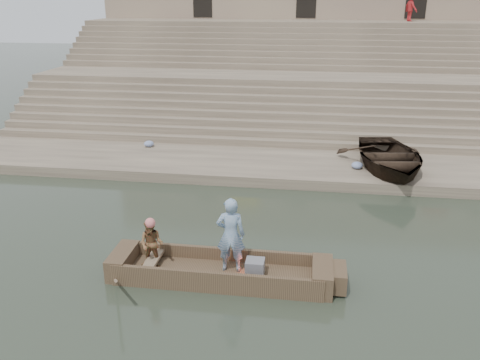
% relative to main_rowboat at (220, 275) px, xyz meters
% --- Properties ---
extents(ground, '(120.00, 120.00, 0.00)m').
position_rel_main_rowboat_xyz_m(ground, '(3.34, 0.47, -0.11)').
color(ground, '#273024').
rests_on(ground, ground).
extents(lower_landing, '(32.00, 4.00, 0.40)m').
position_rel_main_rowboat_xyz_m(lower_landing, '(3.34, 8.47, 0.09)').
color(lower_landing, gray).
rests_on(lower_landing, ground).
extents(mid_landing, '(32.00, 3.00, 2.80)m').
position_rel_main_rowboat_xyz_m(mid_landing, '(3.34, 15.97, 1.29)').
color(mid_landing, gray).
rests_on(mid_landing, ground).
extents(upper_landing, '(32.00, 3.00, 5.20)m').
position_rel_main_rowboat_xyz_m(upper_landing, '(3.34, 22.97, 2.49)').
color(upper_landing, gray).
rests_on(upper_landing, ground).
extents(ghat_steps, '(32.00, 11.00, 5.20)m').
position_rel_main_rowboat_xyz_m(ghat_steps, '(3.34, 17.66, 1.69)').
color(ghat_steps, gray).
rests_on(ghat_steps, ground).
extents(building_wall, '(32.00, 5.07, 11.20)m').
position_rel_main_rowboat_xyz_m(building_wall, '(3.34, 26.96, 5.49)').
color(building_wall, tan).
rests_on(building_wall, ground).
extents(main_rowboat, '(5.00, 1.30, 0.22)m').
position_rel_main_rowboat_xyz_m(main_rowboat, '(0.00, 0.00, 0.00)').
color(main_rowboat, brown).
rests_on(main_rowboat, ground).
extents(rowboat_trim, '(6.04, 2.63, 1.96)m').
position_rel_main_rowboat_xyz_m(rowboat_trim, '(0.21, -0.01, 0.20)').
color(rowboat_trim, brown).
rests_on(rowboat_trim, ground).
extents(standing_man, '(0.75, 0.53, 1.96)m').
position_rel_main_rowboat_xyz_m(standing_man, '(0.26, 0.14, 1.09)').
color(standing_man, '#235583').
rests_on(standing_man, main_rowboat).
extents(rowing_man, '(0.65, 0.52, 1.29)m').
position_rel_main_rowboat_xyz_m(rowing_man, '(-1.75, 0.01, 0.75)').
color(rowing_man, '#21642B').
rests_on(rowing_man, main_rowboat).
extents(television, '(0.46, 0.42, 0.40)m').
position_rel_main_rowboat_xyz_m(television, '(0.88, -0.00, 0.31)').
color(television, slate).
rests_on(television, main_rowboat).
extents(beached_rowboat, '(4.09, 5.28, 1.01)m').
position_rel_main_rowboat_xyz_m(beached_rowboat, '(5.12, 8.19, 0.79)').
color(beached_rowboat, '#2D2116').
rests_on(beached_rowboat, lower_landing).
extents(pedestrian, '(1.03, 1.27, 1.71)m').
position_rel_main_rowboat_xyz_m(pedestrian, '(7.81, 22.96, 5.94)').
color(pedestrian, maroon).
rests_on(pedestrian, upper_landing).
extents(cloth_bundles, '(17.59, 3.13, 0.26)m').
position_rel_main_rowboat_xyz_m(cloth_bundles, '(3.67, 8.34, 0.42)').
color(cloth_bundles, '#3F5999').
rests_on(cloth_bundles, lower_landing).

